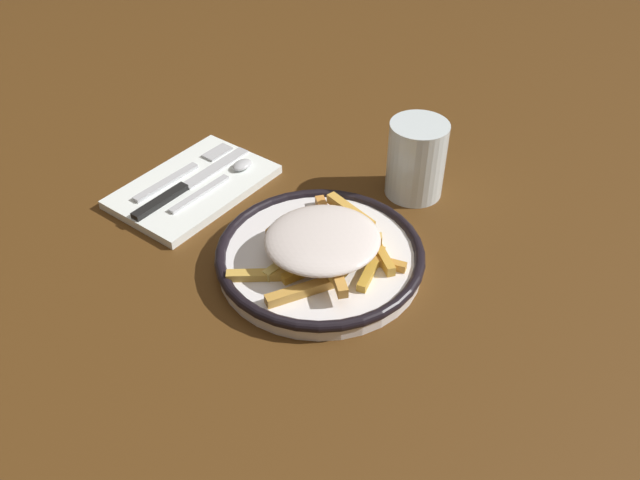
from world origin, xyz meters
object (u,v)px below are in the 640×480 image
object	(u,v)px
plate	(320,256)
fork	(185,171)
fries_heap	(324,243)
napkin	(194,186)
knife	(183,187)
spoon	(226,176)
water_glass	(416,159)

from	to	relation	value
plate	fork	world-z (taller)	plate
plate	fries_heap	world-z (taller)	fries_heap
fries_heap	fork	size ratio (longest dim) A/B	1.11
napkin	knife	xyz separation A→B (m)	(-0.00, -0.02, 0.01)
fries_heap	napkin	xyz separation A→B (m)	(-0.24, 0.03, -0.04)
spoon	knife	bearing A→B (deg)	-120.12
plate	knife	bearing A→B (deg)	177.64
napkin	fries_heap	bearing A→B (deg)	-7.87
napkin	water_glass	bearing A→B (deg)	33.70
water_glass	fries_heap	bearing A→B (deg)	-93.25
napkin	water_glass	distance (m)	0.31
plate	napkin	world-z (taller)	plate
plate	napkin	size ratio (longest dim) A/B	1.18
knife	water_glass	xyz separation A→B (m)	(0.26, 0.19, 0.04)
fries_heap	napkin	bearing A→B (deg)	172.13
plate	knife	world-z (taller)	plate
knife	spoon	xyz separation A→B (m)	(0.03, 0.05, 0.00)
knife	fries_heap	bearing A→B (deg)	-3.46
fries_heap	knife	size ratio (longest dim) A/B	0.93
spoon	plate	bearing A→B (deg)	-17.31
plate	fries_heap	distance (m)	0.03
fork	knife	size ratio (longest dim) A/B	0.84
napkin	fork	world-z (taller)	fork
napkin	fork	xyz separation A→B (m)	(-0.03, 0.01, 0.01)
spoon	water_glass	xyz separation A→B (m)	(0.22, 0.14, 0.04)
spoon	fries_heap	bearing A→B (deg)	-17.81
plate	fork	xyz separation A→B (m)	(-0.26, 0.04, 0.00)
spoon	napkin	bearing A→B (deg)	-131.00
knife	spoon	size ratio (longest dim) A/B	1.38
fork	napkin	bearing A→B (deg)	-24.18
fork	water_glass	xyz separation A→B (m)	(0.28, 0.16, 0.04)
plate	fork	distance (m)	0.26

